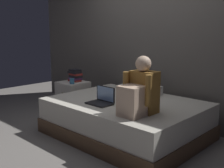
# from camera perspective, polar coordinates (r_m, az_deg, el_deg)

# --- Properties ---
(ground_plane) EXTENTS (8.00, 8.00, 0.00)m
(ground_plane) POSITION_cam_1_polar(r_m,az_deg,el_deg) (3.82, -2.57, -10.84)
(ground_plane) COLOR gray
(wall_back) EXTENTS (5.60, 0.10, 2.70)m
(wall_back) POSITION_cam_1_polar(r_m,az_deg,el_deg) (4.46, 8.65, 9.96)
(wall_back) COLOR #605B56
(wall_back) RESTS_ON ground_plane
(bed) EXTENTS (2.00, 1.50, 0.49)m
(bed) POSITION_cam_1_polar(r_m,az_deg,el_deg) (3.82, 2.78, -7.04)
(bed) COLOR brown
(bed) RESTS_ON ground_plane
(nightstand) EXTENTS (0.44, 0.46, 0.56)m
(nightstand) POSITION_cam_1_polar(r_m,az_deg,el_deg) (4.80, -7.95, -2.85)
(nightstand) COLOR beige
(nightstand) RESTS_ON ground_plane
(person_sitting) EXTENTS (0.39, 0.44, 0.66)m
(person_sitting) POSITION_cam_1_polar(r_m,az_deg,el_deg) (3.14, 5.65, -1.67)
(person_sitting) COLOR olive
(person_sitting) RESTS_ON bed
(laptop) EXTENTS (0.32, 0.23, 0.22)m
(laptop) POSITION_cam_1_polar(r_m,az_deg,el_deg) (3.59, -2.08, -3.19)
(laptop) COLOR black
(laptop) RESTS_ON bed
(pillow) EXTENTS (0.56, 0.36, 0.13)m
(pillow) POSITION_cam_1_polar(r_m,az_deg,el_deg) (4.14, 5.80, -1.19)
(pillow) COLOR silver
(pillow) RESTS_ON bed
(book_stack) EXTENTS (0.23, 0.18, 0.21)m
(book_stack) POSITION_cam_1_polar(r_m,az_deg,el_deg) (4.77, -7.56, 1.75)
(book_stack) COLOR #9E2D28
(book_stack) RESTS_ON nightstand
(mug) EXTENTS (0.08, 0.08, 0.09)m
(mug) POSITION_cam_1_polar(r_m,az_deg,el_deg) (4.56, -8.22, 0.58)
(mug) COLOR teal
(mug) RESTS_ON nightstand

